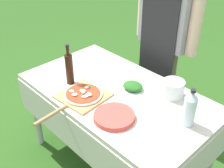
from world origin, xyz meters
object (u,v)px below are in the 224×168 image
at_px(water_bottle, 190,108).
at_px(prep_table, 116,102).
at_px(mixing_tub, 173,89).
at_px(herb_container, 133,86).
at_px(person_cook, 166,28).
at_px(plate_stack, 114,116).
at_px(pizza_on_peel, 81,96).
at_px(oil_bottle, 69,68).

bearing_deg(water_bottle, prep_table, -172.91).
bearing_deg(mixing_tub, herb_container, -149.59).
height_order(person_cook, herb_container, person_cook).
bearing_deg(plate_stack, person_cook, 109.19).
relative_size(pizza_on_peel, water_bottle, 2.29).
relative_size(prep_table, person_cook, 0.85).
bearing_deg(person_cook, mixing_tub, 135.40).
bearing_deg(oil_bottle, plate_stack, -5.58).
distance_m(herb_container, mixing_tub, 0.28).
distance_m(herb_container, plate_stack, 0.35).
bearing_deg(plate_stack, herb_container, 113.42).
relative_size(prep_table, oil_bottle, 4.56).
distance_m(person_cook, mixing_tub, 0.64).
xyz_separation_m(herb_container, mixing_tub, (0.24, 0.14, 0.03)).
bearing_deg(person_cook, pizza_on_peel, 91.68).
bearing_deg(prep_table, plate_stack, -47.18).
bearing_deg(plate_stack, mixing_tub, 77.36).
relative_size(mixing_tub, plate_stack, 0.58).
height_order(prep_table, herb_container, herb_container).
bearing_deg(oil_bottle, prep_table, 27.86).
height_order(pizza_on_peel, mixing_tub, mixing_tub).
distance_m(pizza_on_peel, water_bottle, 0.73).
bearing_deg(prep_table, person_cook, 99.24).
distance_m(prep_table, oil_bottle, 0.42).
height_order(person_cook, oil_bottle, person_cook).
bearing_deg(mixing_tub, oil_bottle, -146.61).
xyz_separation_m(prep_table, herb_container, (0.06, 0.10, 0.12)).
distance_m(water_bottle, plate_stack, 0.46).
distance_m(water_bottle, herb_container, 0.49).
relative_size(water_bottle, herb_container, 1.31).
distance_m(oil_bottle, mixing_tub, 0.75).
height_order(person_cook, mixing_tub, person_cook).
height_order(prep_table, mixing_tub, mixing_tub).
bearing_deg(water_bottle, herb_container, 176.04).
xyz_separation_m(prep_table, oil_bottle, (-0.32, -0.17, 0.22)).
xyz_separation_m(oil_bottle, herb_container, (0.38, 0.27, -0.10)).
bearing_deg(mixing_tub, water_bottle, -36.28).
relative_size(pizza_on_peel, mixing_tub, 3.78).
relative_size(oil_bottle, herb_container, 1.62).
height_order(person_cook, water_bottle, person_cook).
distance_m(prep_table, mixing_tub, 0.42).
bearing_deg(pizza_on_peel, prep_table, 58.20).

